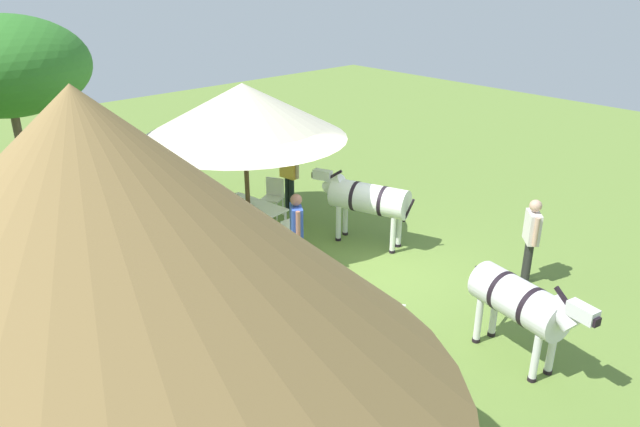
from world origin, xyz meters
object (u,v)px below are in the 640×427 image
at_px(shade_umbrella, 243,111).
at_px(striped_lounge_chair, 380,312).
at_px(acacia_tree_behind_hut, 5,66).
at_px(zebra_toward_hut, 522,303).
at_px(patio_chair_near_hut, 273,195).
at_px(zebra_nearest_camera, 367,199).
at_px(patio_chair_east_end, 287,235).
at_px(guest_behind_table, 297,227).
at_px(guest_beside_umbrella, 289,171).
at_px(thatched_hut, 114,357).
at_px(patio_dining_table, 248,209).
at_px(standing_watcher, 532,233).
at_px(zebra_by_umbrella, 218,262).
at_px(patio_chair_near_lawn, 186,219).

relative_size(shade_umbrella, striped_lounge_chair, 4.36).
distance_m(striped_lounge_chair, acacia_tree_behind_hut, 8.42).
bearing_deg(shade_umbrella, zebra_toward_hut, -176.45).
distance_m(patio_chair_near_hut, zebra_nearest_camera, 2.61).
height_order(patio_chair_east_end, acacia_tree_behind_hut, acacia_tree_behind_hut).
relative_size(shade_umbrella, guest_behind_table, 2.58).
height_order(patio_chair_near_hut, guest_beside_umbrella, guest_beside_umbrella).
distance_m(shade_umbrella, guest_beside_umbrella, 2.54).
bearing_deg(thatched_hut, patio_dining_table, -43.36).
relative_size(patio_chair_near_hut, zebra_toward_hut, 0.42).
height_order(guest_behind_table, striped_lounge_chair, guest_behind_table).
height_order(standing_watcher, zebra_by_umbrella, standing_watcher).
relative_size(patio_chair_near_lawn, acacia_tree_behind_hut, 0.19).
bearing_deg(patio_chair_near_lawn, patio_dining_table, 90.00).
height_order(zebra_nearest_camera, zebra_by_umbrella, zebra_nearest_camera).
relative_size(guest_beside_umbrella, zebra_nearest_camera, 0.74).
bearing_deg(zebra_nearest_camera, striped_lounge_chair, -151.28).
bearing_deg(patio_chair_east_end, standing_watcher, -53.41).
bearing_deg(patio_chair_near_hut, zebra_toward_hut, 145.57).
bearing_deg(acacia_tree_behind_hut, patio_dining_table, -129.32).
bearing_deg(patio_chair_near_lawn, shade_umbrella, 90.00).
bearing_deg(thatched_hut, striped_lounge_chair, -73.58).
relative_size(patio_chair_east_end, guest_beside_umbrella, 0.55).
relative_size(patio_dining_table, acacia_tree_behind_hut, 0.36).
bearing_deg(patio_dining_table, striped_lounge_chair, 174.04).
xyz_separation_m(patio_chair_near_hut, striped_lounge_chair, (-4.84, 1.61, -0.27)).
height_order(thatched_hut, zebra_toward_hut, thatched_hut).
relative_size(striped_lounge_chair, acacia_tree_behind_hut, 0.21).
bearing_deg(zebra_nearest_camera, guest_beside_umbrella, 70.81).
xyz_separation_m(shade_umbrella, zebra_nearest_camera, (-1.89, -1.67, -1.79)).
height_order(thatched_hut, striped_lounge_chair, thatched_hut).
relative_size(patio_chair_near_lawn, zebra_toward_hut, 0.42).
distance_m(striped_lounge_chair, zebra_toward_hut, 2.26).
distance_m(patio_chair_near_hut, zebra_by_umbrella, 4.36).
distance_m(patio_chair_east_end, guest_beside_umbrella, 2.63).
height_order(guest_behind_table, zebra_by_umbrella, guest_behind_table).
height_order(patio_chair_near_lawn, guest_beside_umbrella, guest_beside_umbrella).
bearing_deg(thatched_hut, zebra_nearest_camera, -61.75).
distance_m(patio_dining_table, patio_chair_near_lawn, 1.33).
bearing_deg(zebra_nearest_camera, thatched_hut, -170.83).
bearing_deg(zebra_nearest_camera, patio_chair_near_lawn, 117.63).
xyz_separation_m(patio_dining_table, acacia_tree_behind_hut, (2.84, 3.47, 3.05)).
bearing_deg(shade_umbrella, patio_dining_table, 0.00).
relative_size(standing_watcher, zebra_by_umbrella, 0.72).
bearing_deg(guest_beside_umbrella, acacia_tree_behind_hut, -120.83).
xyz_separation_m(patio_chair_near_lawn, striped_lounge_chair, (-4.94, -0.67, -0.27)).
bearing_deg(shade_umbrella, acacia_tree_behind_hut, 50.68).
distance_m(zebra_nearest_camera, zebra_toward_hut, 4.49).
distance_m(striped_lounge_chair, zebra_by_umbrella, 2.79).
bearing_deg(shade_umbrella, standing_watcher, -152.08).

